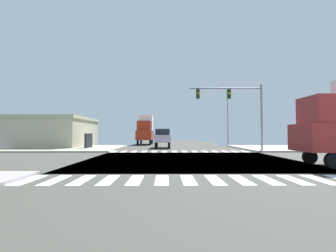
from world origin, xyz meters
TOP-DOWN VIEW (x-y plane):
  - ground at (0.00, 0.00)m, footprint 90.00×90.00m
  - sidewalk_corner_ne at (13.00, 12.00)m, footprint 12.00×12.00m
  - sidewalk_corner_nw at (-13.00, 12.00)m, footprint 12.00×12.00m
  - crosswalk_near at (-0.25, -7.30)m, footprint 13.50×2.00m
  - crosswalk_far at (-0.25, 7.30)m, footprint 13.50×2.00m
  - traffic_signal_mast at (5.20, 7.44)m, footprint 7.39×0.55m
  - street_lamp at (7.95, 21.13)m, footprint 1.78×0.32m
  - bank_building at (-19.36, 15.61)m, footprint 16.18×10.20m
  - sedan_farside_1 at (-2.00, 40.73)m, footprint 1.80×4.30m
  - suv_leading_2 at (-2.00, 13.25)m, footprint 1.96×4.60m
  - box_truck_trailing_2 at (-5.00, 23.34)m, footprint 2.40×7.20m

SIDE VIEW (x-z plane):
  - ground at x=0.00m, z-range -0.05..0.00m
  - crosswalk_near at x=-0.25m, z-range 0.00..0.01m
  - crosswalk_far at x=-0.25m, z-range 0.00..0.01m
  - sidewalk_corner_ne at x=13.00m, z-range 0.00..0.14m
  - sidewalk_corner_nw at x=-13.00m, z-range 0.00..0.14m
  - sedan_farside_1 at x=-2.00m, z-range 0.18..2.06m
  - suv_leading_2 at x=-2.00m, z-range 0.22..2.56m
  - bank_building at x=-19.36m, z-range 0.01..3.97m
  - box_truck_trailing_2 at x=-5.00m, z-range 0.14..4.99m
  - traffic_signal_mast at x=5.20m, z-range 1.64..8.37m
  - street_lamp at x=7.95m, z-range 0.81..9.88m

